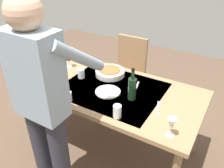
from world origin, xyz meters
The scene contains 15 objects.
ground_plane centered at (0.00, 0.00, 0.00)m, with size 6.00×6.00×0.00m, color brown.
dining_table centered at (0.00, 0.00, 0.67)m, with size 1.67×0.88×0.74m.
chair_near centered at (0.24, -0.82, 0.53)m, with size 0.40×0.40×0.91m.
person_server centered at (0.14, 0.70, 0.96)m, with size 0.42×0.61×1.69m.
wine_bottle centered at (-0.23, 0.05, 0.85)m, with size 0.07×0.07×0.30m.
wine_glass_left centered at (-0.67, 0.33, 0.84)m, with size 0.07×0.07×0.15m.
wine_glass_right centered at (0.63, -0.15, 0.84)m, with size 0.07×0.07×0.15m.
water_cup_near_left centered at (-0.25, 0.34, 0.79)m, with size 0.07×0.07×0.11m, color silver.
water_cup_near_right centered at (0.37, -0.02, 0.78)m, with size 0.07×0.07×0.09m, color silver.
water_cup_far_left centered at (0.22, 0.36, 0.78)m, with size 0.06×0.06×0.09m, color silver.
serving_bowl_pasta centered at (0.15, -0.22, 0.77)m, with size 0.30×0.30×0.07m.
dinner_plate_near centered at (0.62, 0.19, 0.74)m, with size 0.23×0.23×0.01m, color white.
dinner_plate_far centered at (0.00, 0.07, 0.74)m, with size 0.23×0.23×0.01m, color white.
table_knife centered at (-0.19, -0.14, 0.74)m, with size 0.01×0.20×0.01m, color silver.
table_fork centered at (-0.48, 0.07, 0.74)m, with size 0.01×0.18×0.01m, color silver.
Camera 1 is at (-0.94, 1.58, 1.89)m, focal length 37.18 mm.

